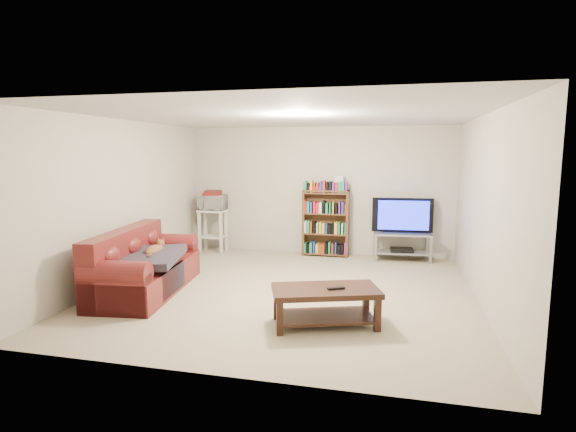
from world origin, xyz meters
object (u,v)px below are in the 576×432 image
(coffee_table, at_px, (325,299))
(tv_stand, at_px, (402,242))
(bookshelf, at_px, (326,222))
(sofa, at_px, (141,270))

(coffee_table, bearing_deg, tv_stand, 56.58)
(bookshelf, bearing_deg, sofa, -127.79)
(tv_stand, relative_size, bookshelf, 0.83)
(coffee_table, relative_size, bookshelf, 1.05)
(sofa, bearing_deg, tv_stand, 30.13)
(tv_stand, bearing_deg, bookshelf, 173.73)
(sofa, relative_size, coffee_table, 1.63)
(coffee_table, bearing_deg, sofa, 147.71)
(coffee_table, distance_m, bookshelf, 3.47)
(coffee_table, height_order, bookshelf, bookshelf)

